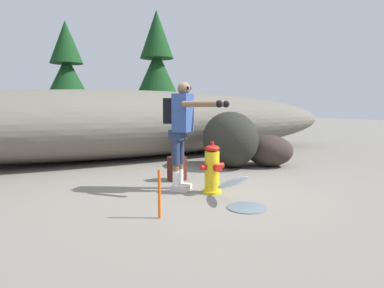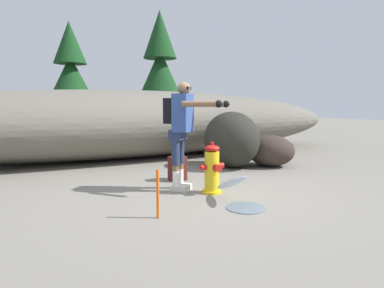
{
  "view_description": "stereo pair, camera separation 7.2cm",
  "coord_description": "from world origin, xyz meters",
  "px_view_note": "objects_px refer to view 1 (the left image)",
  "views": [
    {
      "loc": [
        -2.57,
        -4.4,
        1.35
      ],
      "look_at": [
        -0.1,
        0.17,
        0.75
      ],
      "focal_mm": 30.72,
      "sensor_mm": 36.0,
      "label": 1
    },
    {
      "loc": [
        -2.51,
        -4.43,
        1.35
      ],
      "look_at": [
        -0.1,
        0.17,
        0.75
      ],
      "focal_mm": 30.72,
      "sensor_mm": 36.0,
      "label": 2
    }
  ],
  "objects_px": {
    "boulder_mid": "(269,151)",
    "survey_stake": "(159,194)",
    "boulder_large": "(230,139)",
    "utility_worker": "(182,123)",
    "spare_backpack": "(177,169)",
    "fire_hydrant": "(212,170)"
  },
  "relations": [
    {
      "from": "boulder_mid",
      "to": "survey_stake",
      "type": "bearing_deg",
      "value": -149.81
    },
    {
      "from": "boulder_large",
      "to": "survey_stake",
      "type": "relative_size",
      "value": 2.46
    },
    {
      "from": "utility_worker",
      "to": "spare_backpack",
      "type": "height_order",
      "value": "utility_worker"
    },
    {
      "from": "fire_hydrant",
      "to": "boulder_large",
      "type": "height_order",
      "value": "boulder_large"
    },
    {
      "from": "spare_backpack",
      "to": "survey_stake",
      "type": "relative_size",
      "value": 0.78
    },
    {
      "from": "fire_hydrant",
      "to": "boulder_large",
      "type": "bearing_deg",
      "value": 48.22
    },
    {
      "from": "boulder_large",
      "to": "utility_worker",
      "type": "bearing_deg",
      "value": -144.11
    },
    {
      "from": "boulder_large",
      "to": "survey_stake",
      "type": "height_order",
      "value": "boulder_large"
    },
    {
      "from": "fire_hydrant",
      "to": "boulder_mid",
      "type": "distance_m",
      "value": 2.72
    },
    {
      "from": "utility_worker",
      "to": "boulder_mid",
      "type": "xyz_separation_m",
      "value": [
        2.69,
        1.0,
        -0.74
      ]
    },
    {
      "from": "spare_backpack",
      "to": "boulder_mid",
      "type": "distance_m",
      "value": 2.48
    },
    {
      "from": "spare_backpack",
      "to": "boulder_large",
      "type": "bearing_deg",
      "value": 104.63
    },
    {
      "from": "spare_backpack",
      "to": "boulder_large",
      "type": "relative_size",
      "value": 0.32
    },
    {
      "from": "boulder_mid",
      "to": "utility_worker",
      "type": "bearing_deg",
      "value": -159.58
    },
    {
      "from": "utility_worker",
      "to": "survey_stake",
      "type": "xyz_separation_m",
      "value": [
        -0.85,
        -1.06,
        -0.79
      ]
    },
    {
      "from": "fire_hydrant",
      "to": "survey_stake",
      "type": "xyz_separation_m",
      "value": [
        -1.18,
        -0.69,
        -0.07
      ]
    },
    {
      "from": "fire_hydrant",
      "to": "utility_worker",
      "type": "distance_m",
      "value": 0.87
    },
    {
      "from": "fire_hydrant",
      "to": "spare_backpack",
      "type": "distance_m",
      "value": 1.06
    },
    {
      "from": "utility_worker",
      "to": "boulder_mid",
      "type": "relative_size",
      "value": 1.61
    },
    {
      "from": "fire_hydrant",
      "to": "utility_worker",
      "type": "relative_size",
      "value": 0.47
    },
    {
      "from": "fire_hydrant",
      "to": "spare_backpack",
      "type": "height_order",
      "value": "fire_hydrant"
    },
    {
      "from": "utility_worker",
      "to": "fire_hydrant",
      "type": "bearing_deg",
      "value": -0.32
    }
  ]
}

